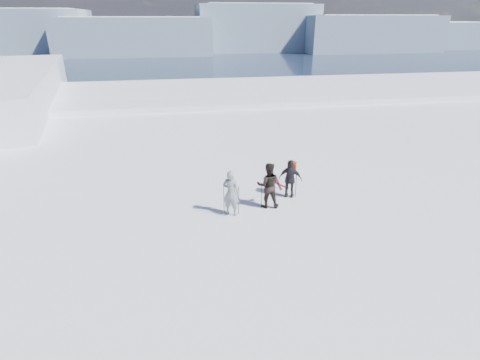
% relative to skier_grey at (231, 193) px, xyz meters
% --- Properties ---
extents(lake_basin, '(820.00, 820.00, 71.62)m').
position_rel_skier_grey_xyz_m(lake_basin, '(2.65, 26.73, -7.48)').
color(lake_basin, white).
rests_on(lake_basin, ground).
extents(far_mountain_range, '(770.00, 110.00, 53.00)m').
position_rel_skier_grey_xyz_m(far_mountain_range, '(32.25, 451.52, -8.17)').
color(far_mountain_range, slate).
rests_on(far_mountain_range, ground).
extents(skier_grey, '(0.86, 0.77, 1.96)m').
position_rel_skier_grey_xyz_m(skier_grey, '(0.00, 0.00, 0.00)').
color(skier_grey, gray).
rests_on(skier_grey, ground).
extents(skier_dark, '(1.09, 0.91, 2.00)m').
position_rel_skier_grey_xyz_m(skier_dark, '(1.65, 0.43, 0.02)').
color(skier_dark, black).
rests_on(skier_dark, ground).
extents(skier_pack, '(1.13, 0.85, 1.78)m').
position_rel_skier_grey_xyz_m(skier_pack, '(2.87, 1.16, -0.09)').
color(skier_pack, black).
rests_on(skier_pack, ground).
extents(backpack, '(0.43, 0.36, 0.52)m').
position_rel_skier_grey_xyz_m(backpack, '(2.98, 1.39, 1.06)').
color(backpack, '#CF4113').
rests_on(backpack, skier_pack).
extents(ski_poles, '(3.47, 1.25, 1.31)m').
position_rel_skier_grey_xyz_m(ski_poles, '(1.46, 0.44, -0.37)').
color(ski_poles, black).
rests_on(ski_poles, ground).
extents(skis_loose, '(0.95, 1.70, 0.03)m').
position_rel_skier_grey_xyz_m(skis_loose, '(2.72, 2.77, -0.97)').
color(skis_loose, black).
rests_on(skis_loose, ground).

